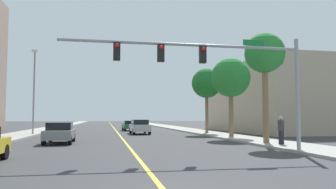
{
  "coord_description": "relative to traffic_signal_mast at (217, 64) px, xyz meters",
  "views": [
    {
      "loc": [
        -1.43,
        -6.85,
        1.8
      ],
      "look_at": [
        2.99,
        16.36,
        3.4
      ],
      "focal_mm": 35.35,
      "sensor_mm": 36.0,
      "label": 1
    }
  ],
  "objects": [
    {
      "name": "palm_far",
      "position": [
        5.15,
        18.18,
        0.93
      ],
      "size": [
        3.13,
        3.13,
        6.79
      ],
      "color": "brown",
      "rests_on": "sidewalk_right"
    },
    {
      "name": "car_green",
      "position": [
        -2.16,
        28.25,
        -3.69
      ],
      "size": [
        1.92,
        3.99,
        1.31
      ],
      "rotation": [
        0.0,
        0.0,
        0.05
      ],
      "color": "#196638",
      "rests_on": "ground"
    },
    {
      "name": "car_gray",
      "position": [
        -8.38,
        8.34,
        -3.65
      ],
      "size": [
        1.89,
        4.21,
        1.43
      ],
      "rotation": [
        0.0,
        0.0,
        0.02
      ],
      "color": "slate",
      "rests_on": "ground"
    },
    {
      "name": "traffic_signal_mast",
      "position": [
        0.0,
        0.0,
        0.0
      ],
      "size": [
        11.89,
        0.36,
        5.65
      ],
      "color": "gray",
      "rests_on": "sidewalk_right"
    },
    {
      "name": "sidewalk_left",
      "position": [
        -13.44,
        33.59,
        -4.31
      ],
      "size": [
        3.43,
        168.0,
        0.15
      ],
      "primitive_type": "cube",
      "color": "#9E9B93",
      "rests_on": "ground"
    },
    {
      "name": "street_lamp",
      "position": [
        -12.23,
        18.76,
        0.31
      ],
      "size": [
        0.56,
        0.28,
        8.25
      ],
      "color": "gray",
      "rests_on": "sidewalk_left"
    },
    {
      "name": "pedestrian",
      "position": [
        5.1,
        3.17,
        -3.4
      ],
      "size": [
        0.38,
        0.38,
        1.67
      ],
      "rotation": [
        0.0,
        0.0,
        2.42
      ],
      "color": "black",
      "rests_on": "sidewalk_right"
    },
    {
      "name": "ground",
      "position": [
        -3.93,
        33.59,
        -4.38
      ],
      "size": [
        192.0,
        192.0,
        0.0
      ],
      "primitive_type": "plane",
      "color": "#38383A"
    },
    {
      "name": "building_right_near",
      "position": [
        16.72,
        22.63,
        -0.37
      ],
      "size": [
        13.85,
        20.74,
        8.03
      ],
      "primitive_type": "cube",
      "color": "tan",
      "rests_on": "ground"
    },
    {
      "name": "palm_mid",
      "position": [
        5.14,
        11.28,
        0.72
      ],
      "size": [
        3.34,
        3.34,
        6.68
      ],
      "color": "brown",
      "rests_on": "sidewalk_right"
    },
    {
      "name": "palm_near",
      "position": [
        4.76,
        4.38,
        1.42
      ],
      "size": [
        2.59,
        2.59,
        7.09
      ],
      "color": "brown",
      "rests_on": "sidewalk_right"
    },
    {
      "name": "car_silver",
      "position": [
        -1.78,
        19.5,
        -3.6
      ],
      "size": [
        1.93,
        4.22,
        1.51
      ],
      "rotation": [
        0.0,
        0.0,
        0.03
      ],
      "color": "#BCBCC1",
      "rests_on": "ground"
    },
    {
      "name": "sidewalk_right",
      "position": [
        5.58,
        33.59,
        -4.31
      ],
      "size": [
        3.43,
        168.0,
        0.15
      ],
      "primitive_type": "cube",
      "color": "#9E9B93",
      "rests_on": "ground"
    },
    {
      "name": "lane_marking_center",
      "position": [
        -3.93,
        33.59,
        -4.38
      ],
      "size": [
        0.16,
        144.0,
        0.01
      ],
      "primitive_type": "cube",
      "color": "yellow",
      "rests_on": "ground"
    }
  ]
}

